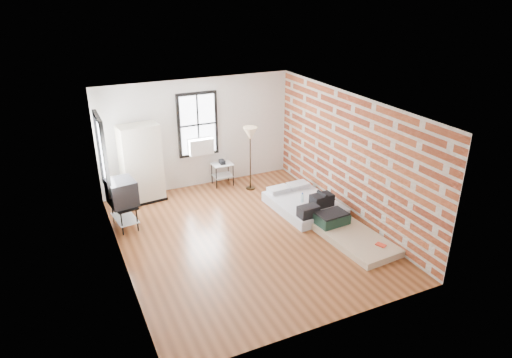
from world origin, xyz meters
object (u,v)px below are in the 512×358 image
mattress_bare (349,234)px  tv_stand (122,194)px  side_table (222,168)px  floor_lamp (250,137)px  mattress_main (304,204)px  wardrobe (141,164)px

mattress_bare → tv_stand: bearing=144.7°
side_table → floor_lamp: floor_lamp is taller
mattress_bare → floor_lamp: bearing=100.5°
mattress_main → wardrobe: bearing=144.0°
mattress_main → mattress_bare: bearing=-87.2°
wardrobe → floor_lamp: 2.72m
floor_lamp → tv_stand: floor_lamp is taller
mattress_main → floor_lamp: bearing=108.6°
mattress_bare → floor_lamp: (-0.83, 3.17, 1.30)m
wardrobe → tv_stand: wardrobe is taller
wardrobe → side_table: bearing=-4.4°
tv_stand → mattress_bare: bearing=-39.0°
mattress_main → tv_stand: bearing=163.1°
mattress_main → floor_lamp: floor_lamp is taller
side_table → wardrobe: bearing=-178.1°
mattress_main → side_table: 2.51m
side_table → tv_stand: tv_stand is taller
mattress_main → side_table: (-1.22, 2.17, 0.32)m
side_table → tv_stand: bearing=-156.0°
floor_lamp → mattress_bare: bearing=-75.4°
mattress_bare → floor_lamp: floor_lamp is taller
side_table → floor_lamp: size_ratio=0.42×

